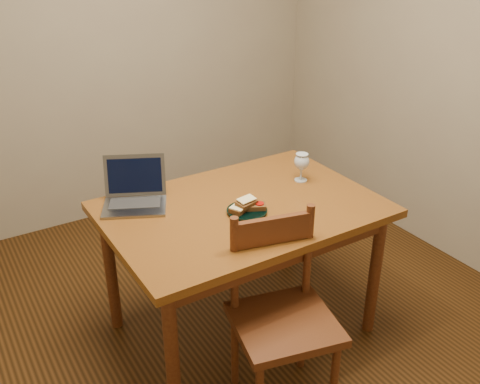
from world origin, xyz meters
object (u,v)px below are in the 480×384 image
plate (247,211)px  laptop (135,192)px  table (242,221)px  milk_glass (301,167)px  chair (283,310)px

plate → laptop: size_ratio=0.50×
table → laptop: (-0.42, 0.31, 0.14)m
plate → milk_glass: bearing=19.3°
laptop → chair: bearing=-42.1°
milk_glass → chair: bearing=-132.3°
plate → laptop: laptop is taller
table → milk_glass: 0.46m
plate → milk_glass: milk_glass is taller
chair → plate: (0.08, 0.42, 0.26)m
laptop → table: bearing=-10.1°
chair → plate: size_ratio=2.61×
chair → laptop: laptop is taller
table → plate: bearing=-103.9°
plate → laptop: (-0.40, 0.38, 0.05)m
table → plate: size_ratio=6.76×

